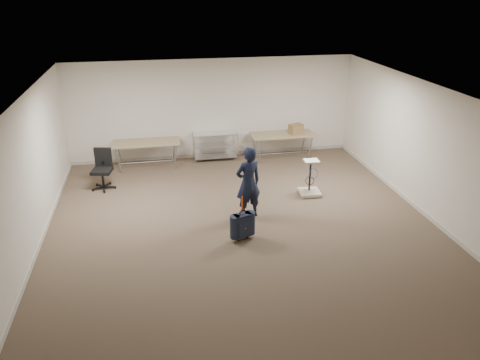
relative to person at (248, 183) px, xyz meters
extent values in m
plane|color=brown|center=(-0.21, -0.57, -0.79)|extent=(9.00, 9.00, 0.00)
plane|color=silver|center=(-0.21, 3.93, 0.61)|extent=(8.00, 0.00, 8.00)
plane|color=silver|center=(-0.21, -5.07, 0.61)|extent=(8.00, 0.00, 8.00)
plane|color=silver|center=(-4.21, -0.57, 0.61)|extent=(0.00, 9.00, 9.00)
plane|color=silver|center=(3.79, -0.57, 0.61)|extent=(0.00, 9.00, 9.00)
plane|color=white|center=(-0.21, -0.57, 2.01)|extent=(8.00, 8.00, 0.00)
cube|color=beige|center=(-0.21, 3.92, -0.74)|extent=(8.00, 0.02, 0.10)
cube|color=beige|center=(-4.20, -0.57, -0.74)|extent=(0.02, 9.00, 0.10)
cube|color=beige|center=(3.78, -0.57, -0.74)|extent=(0.02, 9.00, 0.10)
cube|color=#96805C|center=(-2.11, 3.38, -0.08)|extent=(1.80, 0.75, 0.03)
cylinder|color=gray|center=(-2.11, 3.38, -0.64)|extent=(1.50, 0.02, 0.02)
cylinder|color=gray|center=(-2.86, 3.08, -0.45)|extent=(0.13, 0.04, 0.69)
cylinder|color=gray|center=(-1.36, 3.08, -0.45)|extent=(0.13, 0.04, 0.69)
cylinder|color=gray|center=(-2.86, 3.68, -0.45)|extent=(0.13, 0.04, 0.69)
cylinder|color=gray|center=(-1.36, 3.68, -0.45)|extent=(0.13, 0.04, 0.69)
cube|color=#96805C|center=(1.69, 3.38, -0.08)|extent=(1.80, 0.75, 0.03)
cylinder|color=gray|center=(1.69, 3.38, -0.64)|extent=(1.50, 0.02, 0.02)
cylinder|color=gray|center=(0.94, 3.08, -0.45)|extent=(0.13, 0.04, 0.69)
cylinder|color=gray|center=(2.44, 3.08, -0.45)|extent=(0.13, 0.04, 0.69)
cylinder|color=gray|center=(0.94, 3.68, -0.45)|extent=(0.13, 0.04, 0.69)
cylinder|color=gray|center=(2.44, 3.68, -0.45)|extent=(0.13, 0.04, 0.69)
cylinder|color=silver|center=(-0.81, 3.41, -0.39)|extent=(0.02, 0.02, 0.80)
cylinder|color=silver|center=(0.39, 3.41, -0.39)|extent=(0.02, 0.02, 0.80)
cylinder|color=silver|center=(-0.81, 3.86, -0.39)|extent=(0.02, 0.02, 0.80)
cylinder|color=silver|center=(0.39, 3.86, -0.39)|extent=(0.02, 0.02, 0.80)
cube|color=silver|center=(-0.21, 3.63, -0.69)|extent=(1.20, 0.45, 0.02)
cube|color=silver|center=(-0.21, 3.63, -0.34)|extent=(1.20, 0.45, 0.02)
cube|color=silver|center=(-0.21, 3.63, -0.01)|extent=(1.20, 0.45, 0.01)
imported|color=black|center=(0.00, 0.00, 0.00)|extent=(0.66, 0.53, 1.59)
cube|color=#161C32|center=(-0.31, -0.95, -0.47)|extent=(0.39, 0.30, 0.47)
cube|color=black|center=(-0.32, -0.94, -0.72)|extent=(0.34, 0.23, 0.03)
cylinder|color=black|center=(-0.41, -0.99, -0.76)|extent=(0.04, 0.07, 0.06)
cylinder|color=black|center=(-0.21, -0.92, -0.76)|extent=(0.04, 0.07, 0.06)
torus|color=black|center=(-0.31, -0.95, -0.20)|extent=(0.15, 0.07, 0.15)
cube|color=#E84C0C|center=(-0.32, -0.94, -0.03)|extent=(0.03, 0.02, 0.36)
cylinder|color=black|center=(-3.19, 2.13, -0.75)|extent=(0.60, 0.60, 0.09)
cylinder|color=black|center=(-3.19, 2.13, -0.54)|extent=(0.06, 0.06, 0.40)
cube|color=black|center=(-3.19, 2.13, -0.33)|extent=(0.54, 0.54, 0.08)
cube|color=black|center=(-3.15, 2.34, -0.05)|extent=(0.42, 0.14, 0.48)
cube|color=beige|center=(1.68, 0.83, -0.74)|extent=(0.50, 0.50, 0.08)
cylinder|color=black|center=(1.49, 0.64, -0.78)|extent=(0.06, 0.06, 0.04)
cylinder|color=black|center=(1.68, 0.87, -0.32)|extent=(0.05, 0.05, 0.76)
cube|color=beige|center=(1.68, 0.83, 0.06)|extent=(0.35, 0.30, 0.04)
torus|color=#2546BA|center=(1.73, 0.75, -0.22)|extent=(0.25, 0.11, 0.23)
cube|color=brown|center=(2.08, 3.34, 0.07)|extent=(0.42, 0.36, 0.27)
camera|label=1|loc=(-1.88, -8.86, 3.93)|focal=35.00mm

